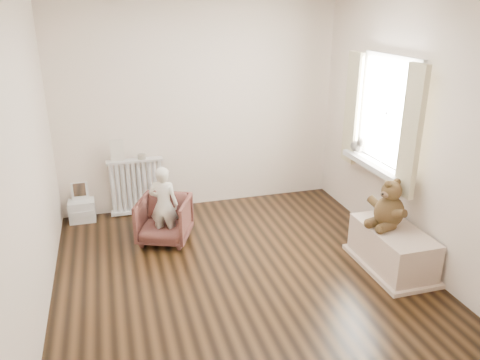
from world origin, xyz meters
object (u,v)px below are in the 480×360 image
object	(u,v)px
child	(164,205)
toy_bench	(392,250)
plush_cat	(357,144)
radiator	(137,185)
armchair	(164,220)
teddy_bear	(390,205)
toy_vanity	(81,200)

from	to	relation	value
child	toy_bench	distance (m)	2.47
child	plush_cat	distance (m)	2.35
radiator	armchair	bearing A→B (deg)	-74.41
toy_bench	child	bearing A→B (deg)	151.10
radiator	toy_bench	xyz separation A→B (m)	(2.38, -2.07, -0.19)
child	teddy_bear	bearing A→B (deg)	175.54
plush_cat	toy_bench	bearing A→B (deg)	-111.87
toy_bench	plush_cat	world-z (taller)	plush_cat
child	plush_cat	size ratio (longest dim) A/B	3.75
armchair	teddy_bear	xyz separation A→B (m)	(2.12, -1.15, 0.41)
radiator	child	world-z (taller)	child
plush_cat	teddy_bear	bearing A→B (deg)	-114.14
armchair	child	bearing A→B (deg)	-67.01
teddy_bear	plush_cat	size ratio (longest dim) A/B	2.08
armchair	radiator	bearing A→B (deg)	128.58
toy_vanity	plush_cat	xyz separation A→B (m)	(3.21, -0.95, 0.72)
radiator	toy_bench	distance (m)	3.16
child	teddy_bear	xyz separation A→B (m)	(2.12, -1.10, 0.21)
toy_bench	teddy_bear	xyz separation A→B (m)	(-0.03, 0.09, 0.47)
teddy_bear	plush_cat	xyz separation A→B (m)	(0.17, 1.00, 0.33)
armchair	teddy_bear	size ratio (longest dim) A/B	1.15
teddy_bear	plush_cat	distance (m)	1.07
toy_bench	teddy_bear	distance (m)	0.48
radiator	toy_vanity	size ratio (longest dim) A/B	1.49
armchair	toy_bench	world-z (taller)	armchair
toy_vanity	child	size ratio (longest dim) A/B	0.55
radiator	plush_cat	world-z (taller)	plush_cat
radiator	teddy_bear	bearing A→B (deg)	-40.15
toy_vanity	toy_bench	size ratio (longest dim) A/B	0.53
child	armchair	bearing A→B (deg)	-67.01
toy_vanity	toy_bench	bearing A→B (deg)	-33.57
radiator	teddy_bear	size ratio (longest dim) A/B	1.49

